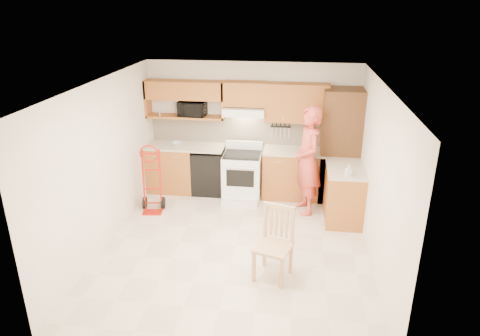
% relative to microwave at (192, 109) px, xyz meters
% --- Properties ---
extents(floor, '(4.00, 4.50, 0.02)m').
position_rel_microwave_xyz_m(floor, '(1.12, -2.08, -1.64)').
color(floor, beige).
rests_on(floor, ground).
extents(ceiling, '(4.00, 4.50, 0.02)m').
position_rel_microwave_xyz_m(ceiling, '(1.12, -2.08, 0.88)').
color(ceiling, white).
rests_on(ceiling, ground).
extents(wall_back, '(4.00, 0.02, 2.50)m').
position_rel_microwave_xyz_m(wall_back, '(1.12, 0.17, -0.38)').
color(wall_back, white).
rests_on(wall_back, ground).
extents(wall_front, '(4.00, 0.02, 2.50)m').
position_rel_microwave_xyz_m(wall_front, '(1.12, -4.34, -0.38)').
color(wall_front, white).
rests_on(wall_front, ground).
extents(wall_left, '(0.02, 4.50, 2.50)m').
position_rel_microwave_xyz_m(wall_left, '(-0.89, -2.08, -0.38)').
color(wall_left, white).
rests_on(wall_left, ground).
extents(wall_right, '(0.02, 4.50, 2.50)m').
position_rel_microwave_xyz_m(wall_right, '(3.13, -2.08, -0.38)').
color(wall_right, white).
rests_on(wall_right, ground).
extents(backsplash, '(3.92, 0.03, 0.55)m').
position_rel_microwave_xyz_m(backsplash, '(1.12, 0.15, -0.43)').
color(backsplash, beige).
rests_on(backsplash, wall_back).
extents(lower_cab_left, '(0.90, 0.60, 0.90)m').
position_rel_microwave_xyz_m(lower_cab_left, '(-0.43, -0.14, -1.18)').
color(lower_cab_left, '#996329').
rests_on(lower_cab_left, ground).
extents(dishwasher, '(0.60, 0.60, 0.85)m').
position_rel_microwave_xyz_m(dishwasher, '(0.32, -0.14, -1.21)').
color(dishwasher, black).
rests_on(dishwasher, ground).
extents(lower_cab_right, '(1.14, 0.60, 0.90)m').
position_rel_microwave_xyz_m(lower_cab_right, '(1.95, -0.14, -1.18)').
color(lower_cab_right, '#996329').
rests_on(lower_cab_right, ground).
extents(countertop_left, '(1.50, 0.63, 0.04)m').
position_rel_microwave_xyz_m(countertop_left, '(-0.13, -0.13, -0.71)').
color(countertop_left, beige).
rests_on(countertop_left, lower_cab_left).
extents(countertop_right, '(1.14, 0.63, 0.04)m').
position_rel_microwave_xyz_m(countertop_right, '(1.95, -0.13, -0.71)').
color(countertop_right, beige).
rests_on(countertop_right, lower_cab_right).
extents(cab_return_right, '(0.60, 1.00, 0.90)m').
position_rel_microwave_xyz_m(cab_return_right, '(2.82, -0.94, -1.18)').
color(cab_return_right, '#996329').
rests_on(cab_return_right, ground).
extents(countertop_return, '(0.63, 1.00, 0.04)m').
position_rel_microwave_xyz_m(countertop_return, '(2.82, -0.94, -0.71)').
color(countertop_return, beige).
rests_on(countertop_return, cab_return_right).
extents(pantry_tall, '(0.70, 0.60, 2.10)m').
position_rel_microwave_xyz_m(pantry_tall, '(2.77, -0.14, -0.58)').
color(pantry_tall, '#55381D').
rests_on(pantry_tall, ground).
extents(upper_cab_left, '(1.50, 0.33, 0.34)m').
position_rel_microwave_xyz_m(upper_cab_left, '(-0.13, 0.00, 0.35)').
color(upper_cab_left, '#996329').
rests_on(upper_cab_left, wall_back).
extents(upper_shelf_mw, '(1.50, 0.33, 0.04)m').
position_rel_microwave_xyz_m(upper_shelf_mw, '(-0.13, 0.00, -0.16)').
color(upper_shelf_mw, '#996329').
rests_on(upper_shelf_mw, wall_back).
extents(upper_cab_center, '(0.76, 0.33, 0.44)m').
position_rel_microwave_xyz_m(upper_cab_center, '(1.00, 0.00, 0.31)').
color(upper_cab_center, '#996329').
rests_on(upper_cab_center, wall_back).
extents(upper_cab_right, '(1.14, 0.33, 0.70)m').
position_rel_microwave_xyz_m(upper_cab_right, '(1.95, 0.00, 0.17)').
color(upper_cab_right, '#996329').
rests_on(upper_cab_right, wall_back).
extents(range_hood, '(0.76, 0.46, 0.14)m').
position_rel_microwave_xyz_m(range_hood, '(1.00, -0.06, -0.00)').
color(range_hood, white).
rests_on(range_hood, wall_back).
extents(knife_strip, '(0.40, 0.05, 0.29)m').
position_rel_microwave_xyz_m(knife_strip, '(1.67, 0.12, -0.39)').
color(knife_strip, black).
rests_on(knife_strip, backsplash).
extents(microwave, '(0.53, 0.38, 0.28)m').
position_rel_microwave_xyz_m(microwave, '(0.00, 0.00, 0.00)').
color(microwave, black).
rests_on(microwave, upper_shelf_mw).
extents(range, '(0.71, 0.93, 1.04)m').
position_rel_microwave_xyz_m(range, '(0.99, -0.37, -1.11)').
color(range, white).
rests_on(range, ground).
extents(person, '(0.64, 0.81, 1.92)m').
position_rel_microwave_xyz_m(person, '(2.18, -0.75, -0.67)').
color(person, '#C44538').
rests_on(person, ground).
extents(hand_truck, '(0.49, 0.46, 1.13)m').
position_rel_microwave_xyz_m(hand_truck, '(-0.52, -1.10, -1.07)').
color(hand_truck, '#B3180E').
rests_on(hand_truck, ground).
extents(dining_chair, '(0.58, 0.61, 1.01)m').
position_rel_microwave_xyz_m(dining_chair, '(1.73, -2.81, -1.13)').
color(dining_chair, tan).
rests_on(dining_chair, ground).
extents(soap_bottle, '(0.10, 0.10, 0.18)m').
position_rel_microwave_xyz_m(soap_bottle, '(2.82, -1.27, -0.60)').
color(soap_bottle, white).
rests_on(soap_bottle, countertop_return).
extents(bowl, '(0.22, 0.22, 0.05)m').
position_rel_microwave_xyz_m(bowl, '(-0.30, -0.13, -0.67)').
color(bowl, white).
rests_on(bowl, countertop_left).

